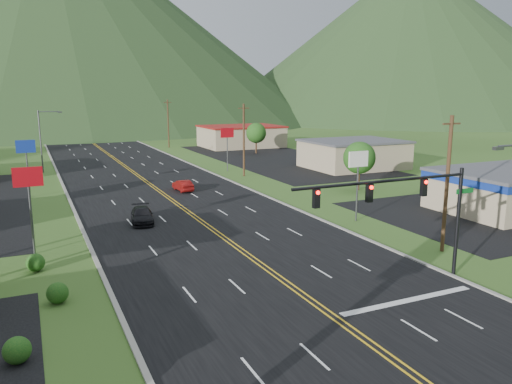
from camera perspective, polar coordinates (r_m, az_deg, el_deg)
name	(u,v)px	position (r m, az deg, el deg)	size (l,w,h in m)	color
traffic_signal	(410,200)	(30.90, 17.17, -0.87)	(13.10, 0.43, 7.00)	black
streetlight_west	(43,137)	(78.67, -23.20, 5.79)	(3.28, 0.25, 9.00)	#59595E
building_east_mid	(354,154)	(78.81, 11.09, 4.29)	(14.40, 11.40, 4.30)	tan
building_east_far	(241,136)	(107.33, -1.71, 6.39)	(16.40, 12.40, 4.50)	tan
pole_sign_west_a	(28,186)	(38.93, -24.56, 0.64)	(2.00, 0.18, 6.40)	#59595E
pole_sign_west_b	(26,152)	(60.73, -24.79, 4.14)	(2.00, 0.18, 6.40)	#59595E
pole_sign_east_a	(358,166)	(45.70, 11.59, 2.90)	(2.00, 0.18, 6.40)	#59595E
pole_sign_east_b	(227,137)	(73.76, -3.31, 6.27)	(2.00, 0.18, 6.40)	#59595E
tree_east_a	(359,158)	(60.72, 11.73, 3.85)	(3.84, 3.84, 5.82)	#382314
tree_east_b	(256,133)	(95.45, 0.02, 6.76)	(3.84, 3.84, 5.82)	#382314
utility_pole_a	(447,183)	(38.57, 20.99, 0.94)	(1.60, 0.28, 10.00)	#382314
utility_pole_b	(244,139)	(69.34, -1.40, 6.02)	(1.60, 0.28, 10.00)	#382314
utility_pole_c	(168,123)	(107.13, -10.00, 7.76)	(1.60, 0.28, 10.00)	#382314
utility_pole_d	(131,115)	(146.11, -14.10, 8.52)	(1.60, 0.28, 10.00)	#382314
mountain_n	(52,14)	(230.87, -22.27, 18.28)	(220.00, 220.00, 85.00)	#233C1B
mountain_ne	(409,39)	(246.50, 17.10, 16.36)	(180.00, 180.00, 70.00)	#233C1B
car_dark_mid	(142,216)	(46.02, -12.89, -2.66)	(1.88, 4.62, 1.34)	black
car_red_far	(183,186)	(59.90, -8.36, 0.72)	(1.37, 3.94, 1.30)	maroon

